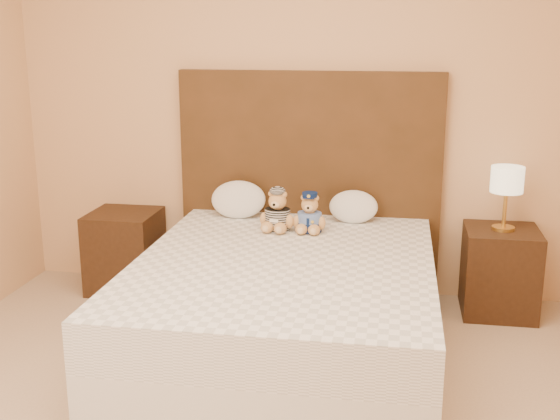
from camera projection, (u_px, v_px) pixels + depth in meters
The scene contains 10 objects.
room_walls at pixel (255, 17), 2.78m from camera, with size 4.04×4.52×2.72m.
bed at pixel (284, 306), 3.88m from camera, with size 1.60×2.00×0.55m.
headboard at pixel (309, 184), 4.72m from camera, with size 1.75×0.08×1.50m, color #4B2D16.
nightstand_left at pixel (125, 251), 4.84m from camera, with size 0.45×0.45×0.55m, color #351F11.
nightstand_right at pixel (500, 271), 4.44m from camera, with size 0.45×0.45×0.55m, color #351F11.
lamp at pixel (507, 183), 4.29m from camera, with size 0.20×0.20×0.40m.
teddy_police at pixel (310, 212), 4.29m from camera, with size 0.21×0.20×0.25m, color #C7854D, non-canonical shape.
teddy_prisoner at pixel (277, 210), 4.32m from camera, with size 0.23×0.22×0.26m, color #C7854D, non-canonical shape.
pillow_left at pixel (238, 198), 4.64m from camera, with size 0.37×0.24×0.26m, color white.
pillow_right at pixel (354, 205), 4.52m from camera, with size 0.31×0.20×0.22m, color white.
Camera 1 is at (0.58, -2.37, 1.76)m, focal length 45.00 mm.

